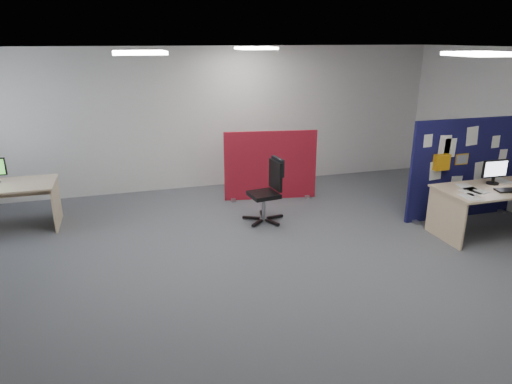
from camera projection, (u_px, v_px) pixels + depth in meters
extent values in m
plane|color=#585A60|center=(273.00, 261.00, 6.10)|extent=(9.00, 9.00, 0.00)
cube|color=white|center=(275.00, 50.00, 5.23)|extent=(9.00, 7.00, 0.02)
cube|color=silver|center=(217.00, 119.00, 8.85)|extent=(9.00, 0.02, 2.70)
cube|color=silver|center=(478.00, 324.00, 2.48)|extent=(9.00, 0.02, 2.70)
cube|color=white|center=(482.00, 54.00, 4.87)|extent=(0.60, 0.60, 0.04)
cube|color=white|center=(139.00, 53.00, 5.30)|extent=(0.60, 0.60, 0.04)
cube|color=white|center=(256.00, 48.00, 7.65)|extent=(0.60, 0.60, 0.04)
cube|color=#11103E|center=(464.00, 169.00, 7.38)|extent=(1.99, 0.06, 1.64)
cube|color=gray|center=(413.00, 220.00, 7.41)|extent=(0.08, 0.30, 0.04)
cube|color=gray|center=(498.00, 210.00, 7.86)|extent=(0.08, 0.30, 0.04)
cube|color=white|center=(428.00, 141.00, 6.98)|extent=(0.15, 0.01, 0.20)
cube|color=white|center=(450.00, 148.00, 7.13)|extent=(0.21, 0.01, 0.30)
cube|color=white|center=(472.00, 136.00, 7.18)|extent=(0.21, 0.01, 0.30)
cube|color=white|center=(496.00, 142.00, 7.35)|extent=(0.15, 0.01, 0.20)
cube|color=white|center=(436.00, 171.00, 7.19)|extent=(0.21, 0.01, 0.30)
cube|color=white|center=(480.00, 171.00, 7.44)|extent=(0.21, 0.01, 0.30)
cube|color=white|center=(503.00, 155.00, 7.48)|extent=(0.15, 0.01, 0.20)
cube|color=white|center=(456.00, 185.00, 7.39)|extent=(0.21, 0.01, 0.30)
cube|color=white|center=(445.00, 145.00, 7.09)|extent=(0.21, 0.01, 0.30)
cube|color=gold|center=(462.00, 159.00, 7.27)|extent=(0.24, 0.01, 0.18)
cube|color=orange|center=(441.00, 162.00, 7.12)|extent=(0.25, 0.10, 0.25)
cube|color=#D0B285|center=(503.00, 188.00, 6.77)|extent=(1.96, 0.87, 0.03)
cube|color=#D0B285|center=(445.00, 218.00, 6.64)|extent=(0.03, 0.80, 0.70)
cube|color=#D0B285|center=(481.00, 190.00, 7.20)|extent=(1.77, 0.02, 0.30)
cylinder|color=black|center=(492.00, 183.00, 6.92)|extent=(0.18, 0.18, 0.02)
cube|color=black|center=(493.00, 180.00, 6.90)|extent=(0.04, 0.03, 0.09)
cube|color=black|center=(495.00, 169.00, 6.85)|extent=(0.43, 0.05, 0.27)
cube|color=white|center=(496.00, 169.00, 6.83)|extent=(0.39, 0.01, 0.23)
cube|color=black|center=(511.00, 190.00, 6.60)|extent=(0.48, 0.26, 0.02)
cube|color=maroon|center=(270.00, 165.00, 8.29)|extent=(1.67, 0.32, 1.27)
cube|color=gray|center=(234.00, 201.00, 8.30)|extent=(0.08, 0.30, 0.04)
cube|color=gray|center=(305.00, 194.00, 8.67)|extent=(0.08, 0.30, 0.04)
cube|color=#D0B285|center=(57.00, 204.00, 7.19)|extent=(0.03, 0.77, 0.70)
cube|color=#D0B285|center=(3.00, 189.00, 7.27)|extent=(1.50, 0.02, 0.30)
cube|color=black|center=(275.00, 217.00, 7.51)|extent=(0.29, 0.08, 0.04)
cube|color=black|center=(262.00, 214.00, 7.62)|extent=(0.10, 0.29, 0.04)
cube|color=black|center=(251.00, 218.00, 7.47)|extent=(0.27, 0.18, 0.04)
cube|color=black|center=(257.00, 223.00, 7.26)|extent=(0.24, 0.23, 0.04)
cube|color=black|center=(272.00, 222.00, 7.28)|extent=(0.17, 0.28, 0.04)
cylinder|color=gray|center=(264.00, 207.00, 7.36)|extent=(0.06, 0.06, 0.40)
cube|color=black|center=(264.00, 195.00, 7.30)|extent=(0.49, 0.49, 0.07)
cube|color=black|center=(276.00, 175.00, 7.28)|extent=(0.10, 0.40, 0.47)
cube|color=black|center=(278.00, 166.00, 7.25)|extent=(0.10, 0.36, 0.28)
cube|color=white|center=(470.00, 192.00, 6.55)|extent=(0.23, 0.31, 0.00)
cube|color=white|center=(466.00, 187.00, 6.79)|extent=(0.27, 0.34, 0.00)
cube|color=white|center=(470.00, 197.00, 6.35)|extent=(0.24, 0.32, 0.00)
cube|color=white|center=(501.00, 180.00, 7.09)|extent=(0.21, 0.30, 0.00)
cube|color=white|center=(476.00, 190.00, 6.62)|extent=(0.25, 0.33, 0.00)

